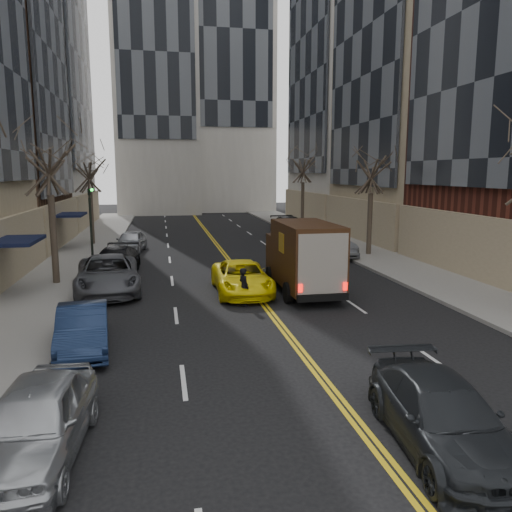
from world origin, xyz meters
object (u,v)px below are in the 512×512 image
(ups_truck, at_px, (303,258))
(pedestrian, at_px, (244,287))
(observer_sedan, at_px, (442,416))
(taxi, at_px, (242,278))

(ups_truck, xyz_separation_m, pedestrian, (-2.86, -1.56, -0.82))
(observer_sedan, distance_m, pedestrian, 11.08)
(pedestrian, bearing_deg, taxi, -29.91)
(ups_truck, relative_size, pedestrian, 3.77)
(pedestrian, bearing_deg, observer_sedan, 167.54)
(observer_sedan, height_order, pedestrian, pedestrian)
(observer_sedan, bearing_deg, ups_truck, 91.95)
(ups_truck, xyz_separation_m, taxi, (-2.62, 0.46, -0.88))
(taxi, relative_size, pedestrian, 3.27)
(ups_truck, distance_m, taxi, 2.80)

